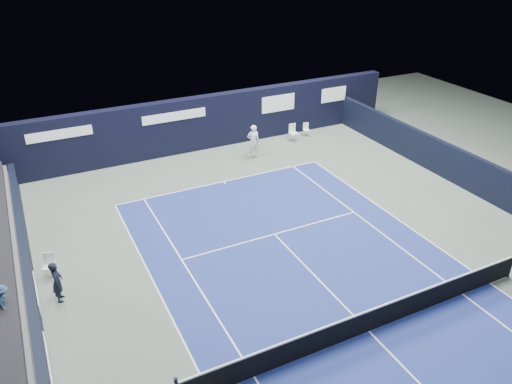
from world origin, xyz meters
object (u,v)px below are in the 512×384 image
folding_chair_back_a (293,129)px  tennis_player (253,141)px  folding_chair_back_b (306,128)px  line_judge_chair (49,263)px  tennis_net (371,319)px

folding_chair_back_a → tennis_player: size_ratio=0.54×
folding_chair_back_a → folding_chair_back_b: size_ratio=1.26×
folding_chair_back_b → line_judge_chair: line_judge_chair is taller
folding_chair_back_b → tennis_player: bearing=-151.8°
folding_chair_back_a → tennis_player: bearing=-162.2°
tennis_player → folding_chair_back_b: bearing=18.7°
tennis_net → folding_chair_back_a: bearing=68.5°
line_judge_chair → tennis_net: 11.64m
folding_chair_back_a → tennis_net: 16.34m
tennis_net → folding_chair_back_b: bearing=65.3°
folding_chair_back_a → tennis_net: size_ratio=0.08×
tennis_net → tennis_player: tennis_player is taller
line_judge_chair → tennis_net: size_ratio=0.07×
folding_chair_back_a → folding_chair_back_b: 1.19m
folding_chair_back_b → tennis_net: size_ratio=0.06×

